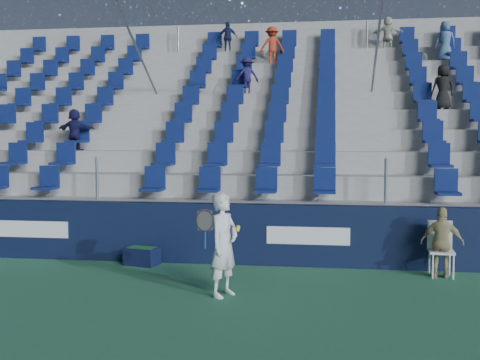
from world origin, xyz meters
name	(u,v)px	position (x,y,z in m)	size (l,w,h in m)	color
ground	(199,307)	(0.00, 0.00, 0.00)	(70.00, 70.00, 0.00)	#30704A
sponsor_wall	(233,234)	(0.00, 3.15, 0.60)	(24.00, 0.32, 1.20)	#0D1633
grandstand	(262,151)	(0.00, 8.24, 2.13)	(24.00, 8.17, 6.63)	#A6A7A1
tennis_player	(224,245)	(0.26, 0.68, 0.82)	(0.71, 0.71, 1.64)	silver
line_judge_chair	(441,245)	(3.91, 2.65, 0.57)	(0.47, 0.48, 1.00)	white
line_judge	(442,243)	(3.91, 2.50, 0.64)	(0.75, 0.31, 1.27)	tan
ball_bin	(142,255)	(-1.75, 2.75, 0.19)	(0.71, 0.55, 0.36)	#0F1437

